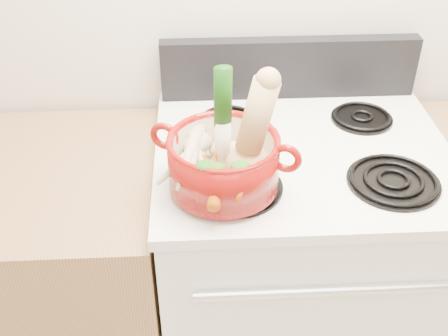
{
  "coord_description": "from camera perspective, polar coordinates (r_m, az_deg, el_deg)",
  "views": [
    {
      "loc": [
        -0.28,
        0.18,
        1.77
      ],
      "look_at": [
        -0.22,
        1.21,
        1.03
      ],
      "focal_mm": 45.0,
      "sensor_mm": 36.0,
      "label": 1
    }
  ],
  "objects": [
    {
      "name": "leek",
      "position": [
        1.27,
        -0.11,
        5.25
      ],
      "size": [
        0.05,
        0.06,
        0.27
      ],
      "primitive_type": "cylinder",
      "rotation": [
        0.04,
        0.0,
        0.11
      ],
      "color": "white",
      "rests_on": "dutch_oven"
    },
    {
      "name": "pot_handle_left",
      "position": [
        1.3,
        -6.06,
        3.26
      ],
      "size": [
        0.07,
        0.04,
        0.07
      ],
      "primitive_type": "torus",
      "rotation": [
        1.57,
        0.0,
        -0.38
      ],
      "color": "maroon",
      "rests_on": "dutch_oven"
    },
    {
      "name": "burner_front_right",
      "position": [
        1.41,
        16.84,
        -1.19
      ],
      "size": [
        0.22,
        0.22,
        0.02
      ],
      "primitive_type": "cylinder",
      "color": "black",
      "rests_on": "cooktop"
    },
    {
      "name": "burner_back_right",
      "position": [
        1.65,
        13.83,
        5.06
      ],
      "size": [
        0.17,
        0.17,
        0.02
      ],
      "primitive_type": "cylinder",
      "color": "black",
      "rests_on": "cooktop"
    },
    {
      "name": "parsnip_5",
      "position": [
        1.29,
        -3.52,
        1.48
      ],
      "size": [
        0.1,
        0.24,
        0.06
      ],
      "primitive_type": "cone",
      "rotation": [
        1.66,
        0.0,
        -0.24
      ],
      "color": "beige",
      "rests_on": "dutch_oven"
    },
    {
      "name": "parsnip_3",
      "position": [
        1.3,
        -4.22,
        0.93
      ],
      "size": [
        0.15,
        0.17,
        0.06
      ],
      "primitive_type": "cone",
      "rotation": [
        1.66,
        0.0,
        -0.68
      ],
      "color": "beige",
      "rests_on": "dutch_oven"
    },
    {
      "name": "burner_front_left",
      "position": [
        1.33,
        1.23,
        -1.78
      ],
      "size": [
        0.22,
        0.22,
        0.02
      ],
      "primitive_type": "cylinder",
      "color": "black",
      "rests_on": "cooktop"
    },
    {
      "name": "dutch_oven",
      "position": [
        1.28,
        -0.05,
        0.57
      ],
      "size": [
        0.33,
        0.33,
        0.13
      ],
      "primitive_type": "cylinder",
      "rotation": [
        0.0,
        0.0,
        -0.38
      ],
      "color": "maroon",
      "rests_on": "burner_front_left"
    },
    {
      "name": "cooktop",
      "position": [
        1.5,
        8.04,
        1.46
      ],
      "size": [
        0.78,
        0.67,
        0.03
      ],
      "primitive_type": "cube",
      "color": "white",
      "rests_on": "stove_body"
    },
    {
      "name": "parsnip_0",
      "position": [
        1.32,
        -2.49,
        0.96
      ],
      "size": [
        0.06,
        0.24,
        0.07
      ],
      "primitive_type": "cone",
      "rotation": [
        1.66,
        0.0,
        -0.05
      ],
      "color": "beige",
      "rests_on": "dutch_oven"
    },
    {
      "name": "ginger",
      "position": [
        1.36,
        0.04,
        1.86
      ],
      "size": [
        0.08,
        0.06,
        0.04
      ],
      "primitive_type": "ellipsoid",
      "rotation": [
        0.0,
        0.0,
        0.01
      ],
      "color": "#CBBB7D",
      "rests_on": "dutch_oven"
    },
    {
      "name": "parsnip_1",
      "position": [
        1.31,
        -3.56,
        0.96
      ],
      "size": [
        0.08,
        0.22,
        0.06
      ],
      "primitive_type": "cone",
      "rotation": [
        1.66,
        0.0,
        -0.16
      ],
      "color": "beige",
      "rests_on": "dutch_oven"
    },
    {
      "name": "parsnip_4",
      "position": [
        1.31,
        -3.08,
        1.88
      ],
      "size": [
        0.06,
        0.22,
        0.06
      ],
      "primitive_type": "cone",
      "rotation": [
        1.66,
        0.0,
        -0.08
      ],
      "color": "beige",
      "rests_on": "dutch_oven"
    },
    {
      "name": "squash",
      "position": [
        1.22,
        2.51,
        3.63
      ],
      "size": [
        0.18,
        0.14,
        0.27
      ],
      "primitive_type": null,
      "rotation": [
        0.0,
        0.23,
        0.25
      ],
      "color": "tan",
      "rests_on": "dutch_oven"
    },
    {
      "name": "parsnip_2",
      "position": [
        1.3,
        -2.36,
        0.98
      ],
      "size": [
        0.13,
        0.19,
        0.06
      ],
      "primitive_type": "cone",
      "rotation": [
        1.66,
        0.0,
        0.5
      ],
      "color": "beige",
      "rests_on": "dutch_oven"
    },
    {
      "name": "control_backsplash",
      "position": [
        1.7,
        6.62,
        10.07
      ],
      "size": [
        0.76,
        0.05,
        0.18
      ],
      "primitive_type": "cube",
      "color": "black",
      "rests_on": "cooktop"
    },
    {
      "name": "carrot_1",
      "position": [
        1.23,
        -0.98,
        -1.89
      ],
      "size": [
        0.04,
        0.14,
        0.04
      ],
      "primitive_type": "cone",
      "rotation": [
        1.66,
        0.0,
        -0.07
      ],
      "color": "#D8530A",
      "rests_on": "dutch_oven"
    },
    {
      "name": "stove_body",
      "position": [
        1.81,
        6.79,
        -11.11
      ],
      "size": [
        0.76,
        0.65,
        0.92
      ],
      "primitive_type": "cube",
      "color": "white",
      "rests_on": "floor"
    },
    {
      "name": "carrot_2",
      "position": [
        1.25,
        -0.22,
        -0.94
      ],
      "size": [
        0.11,
        0.17,
        0.05
      ],
      "primitive_type": "cone",
      "rotation": [
        1.66,
        0.0,
        0.51
      ],
      "color": "#B94809",
      "rests_on": "dutch_oven"
    },
    {
      "name": "burner_back_left",
      "position": [
        1.58,
        0.45,
        4.83
      ],
      "size": [
        0.17,
        0.17,
        0.02
      ],
      "primitive_type": "cylinder",
      "color": "black",
      "rests_on": "cooktop"
    },
    {
      "name": "oven_handle",
      "position": [
        1.35,
        9.97,
        -12.23
      ],
      "size": [
        0.6,
        0.02,
        0.02
      ],
      "primitive_type": "cylinder",
      "rotation": [
        0.0,
        1.57,
        0.0
      ],
      "color": "silver",
      "rests_on": "stove_body"
    },
    {
      "name": "carrot_0",
      "position": [
        1.27,
        -1.43,
        -0.84
      ],
      "size": [
        0.07,
        0.18,
        0.05
      ],
      "primitive_type": "cone",
      "rotation": [
        1.66,
        0.0,
        -0.2
      ],
      "color": "#CD540A",
      "rests_on": "dutch_oven"
    },
    {
      "name": "pot_handle_right",
      "position": [
        1.23,
        6.33,
        0.98
      ],
      "size": [
        0.07,
        0.04,
        0.07
      ],
      "primitive_type": "torus",
      "rotation": [
        1.57,
        0.0,
        -0.38
      ],
      "color": "maroon",
      "rests_on": "dutch_oven"
    }
  ]
}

